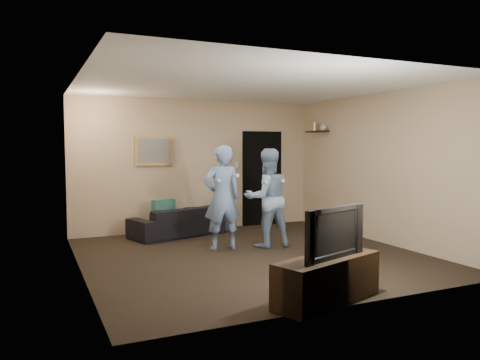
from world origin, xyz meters
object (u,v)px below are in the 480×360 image
wii_player_left (222,198)px  wii_player_right (267,198)px  sofa (179,221)px  tv_console (327,279)px  television (328,232)px

wii_player_left → wii_player_right: (0.77, -0.10, -0.03)m
sofa → tv_console: 4.33m
television → wii_player_left: bearing=72.7°
sofa → tv_console: size_ratio=1.37×
sofa → television: bearing=78.2°
sofa → television: television is taller
tv_console → television: bearing=161.7°
television → wii_player_right: (0.72, 2.77, 0.05)m
wii_player_right → television: bearing=-104.5°
sofa → wii_player_right: (1.05, -1.55, 0.55)m
tv_console → wii_player_right: wii_player_right is taller
television → sofa: bearing=76.1°
sofa → wii_player_right: bearing=108.0°
tv_console → television: television is taller
sofa → tv_console: (0.34, -4.32, -0.02)m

